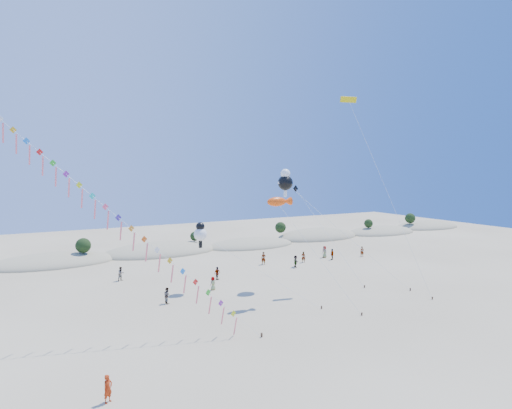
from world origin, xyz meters
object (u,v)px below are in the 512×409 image
Objects in this scene: kite_train at (107,210)px; fish_kite at (279,202)px; flyer_foreground at (108,389)px; parafoil_kite at (350,104)px.

fish_kite is (17.14, 1.78, -0.08)m from kite_train.
flyer_foreground is at bearing -100.36° from kite_train.
flyer_foreground is (-1.88, -10.27, -9.54)m from kite_train.
kite_train reaches higher than fish_kite.
parafoil_kite is at bearing 8.78° from kite_train.
fish_kite is 6.53× the size of flyer_foreground.
fish_kite is 0.49× the size of parafoil_kite.
kite_train reaches higher than flyer_foreground.
flyer_foreground is (-30.39, -14.67, -20.42)m from parafoil_kite.
kite_train is 12.31× the size of flyer_foreground.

